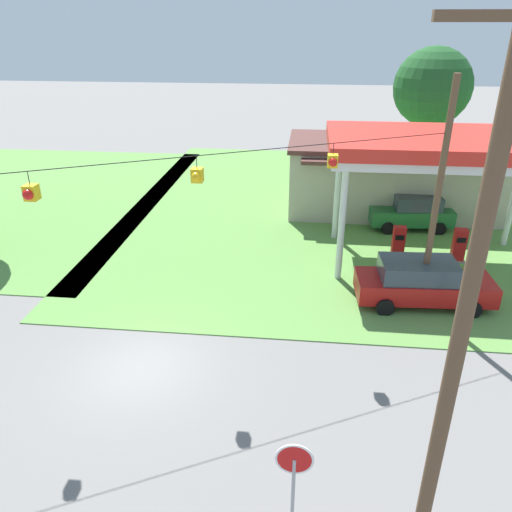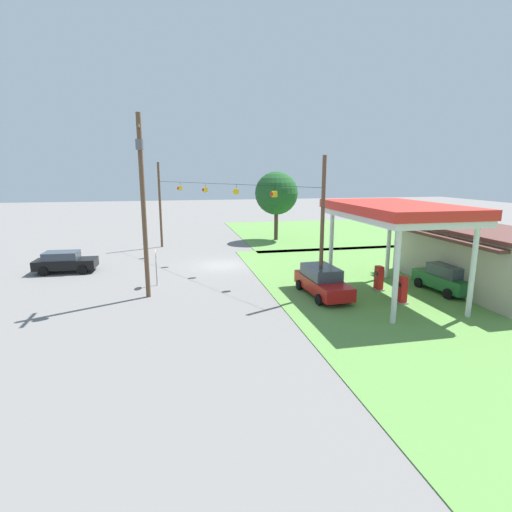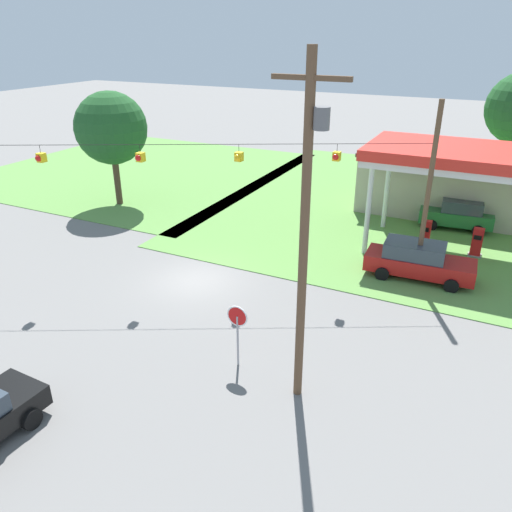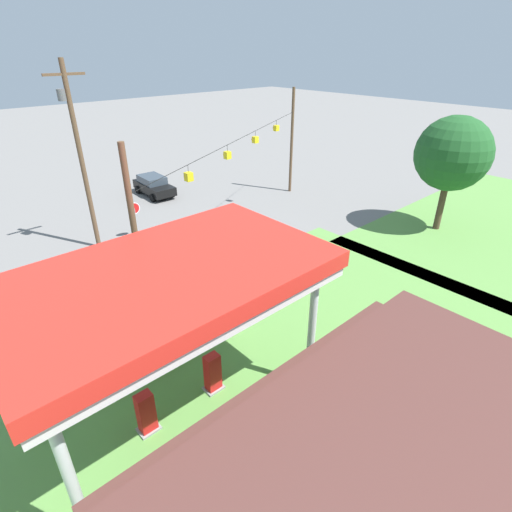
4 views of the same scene
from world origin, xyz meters
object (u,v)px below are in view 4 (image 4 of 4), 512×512
at_px(gas_station_canopy, 168,283).
at_px(car_on_crossroad, 154,185).
at_px(car_at_pumps_rear, 261,469).
at_px(stop_sign_roadside, 135,213).
at_px(tree_west_verge, 453,154).
at_px(gas_station_store, 367,504).
at_px(fuel_pump_far, 146,414).
at_px(fuel_pump_near, 213,374).
at_px(car_at_pumps_front, 151,323).
at_px(utility_pole_main, 79,152).

height_order(gas_station_canopy, car_on_crossroad, gas_station_canopy).
relative_size(car_at_pumps_rear, stop_sign_roadside, 1.77).
height_order(gas_station_canopy, tree_west_verge, tree_west_verge).
distance_m(gas_station_store, fuel_pump_far, 7.32).
distance_m(gas_station_store, tree_west_verge, 23.04).
height_order(fuel_pump_near, car_at_pumps_front, car_at_pumps_front).
xyz_separation_m(fuel_pump_far, car_on_crossroad, (-12.25, -21.34, 0.08)).
relative_size(car_at_pumps_front, car_on_crossroad, 1.16).
bearing_deg(stop_sign_roadside, utility_pole_main, 170.03).
distance_m(gas_station_canopy, car_on_crossroad, 24.36).
bearing_deg(gas_station_canopy, car_at_pumps_rear, 90.97).
bearing_deg(fuel_pump_far, tree_west_verge, -176.43).
height_order(gas_station_store, fuel_pump_near, gas_station_store).
relative_size(gas_station_store, car_at_pumps_rear, 2.70).
height_order(fuel_pump_near, tree_west_verge, tree_west_verge).
height_order(car_at_pumps_front, stop_sign_roadside, stop_sign_roadside).
distance_m(car_at_pumps_rear, utility_pole_main, 19.70).
relative_size(gas_station_canopy, fuel_pump_far, 5.97).
bearing_deg(fuel_pump_far, fuel_pump_near, 180.00).
relative_size(fuel_pump_near, car_at_pumps_front, 0.31).
height_order(car_at_pumps_front, car_on_crossroad, car_at_pumps_front).
xyz_separation_m(fuel_pump_far, tree_west_verge, (-23.40, -1.46, 4.51)).
relative_size(gas_station_store, car_at_pumps_front, 2.26).
xyz_separation_m(gas_station_canopy, utility_pole_main, (-3.09, -14.72, 0.84)).
distance_m(fuel_pump_far, car_at_pumps_rear, 4.30).
height_order(car_on_crossroad, utility_pole_main, utility_pole_main).
height_order(fuel_pump_far, car_at_pumps_front, car_at_pumps_front).
distance_m(stop_sign_roadside, utility_pole_main, 5.03).
height_order(gas_station_store, car_on_crossroad, gas_station_store).
bearing_deg(car_on_crossroad, car_at_pumps_front, -27.47).
xyz_separation_m(car_at_pumps_rear, utility_pole_main, (-3.02, -18.77, 5.15)).
distance_m(car_at_pumps_rear, tree_west_verge, 23.06).
distance_m(car_on_crossroad, stop_sign_roadside, 8.84).
bearing_deg(car_at_pumps_rear, fuel_pump_near, 67.36).
xyz_separation_m(car_at_pumps_front, car_at_pumps_rear, (1.00, 8.10, 0.01)).
bearing_deg(utility_pole_main, car_at_pumps_rear, 80.85).
distance_m(gas_station_canopy, car_at_pumps_rear, 5.92).
relative_size(car_on_crossroad, stop_sign_roadside, 1.82).
xyz_separation_m(car_at_pumps_front, utility_pole_main, (-2.03, -10.67, 5.16)).
distance_m(fuel_pump_near, stop_sign_roadside, 14.94).
height_order(car_at_pumps_rear, utility_pole_main, utility_pole_main).
bearing_deg(stop_sign_roadside, tree_west_verge, -38.03).
height_order(car_on_crossroad, stop_sign_roadside, stop_sign_roadside).
xyz_separation_m(gas_station_store, car_on_crossroad, (-10.08, -28.21, -1.17)).
relative_size(car_at_pumps_front, stop_sign_roadside, 2.11).
distance_m(fuel_pump_far, car_on_crossroad, 24.60).
distance_m(fuel_pump_near, car_on_crossroad, 23.37).
bearing_deg(stop_sign_roadside, fuel_pump_far, -116.22).
bearing_deg(gas_station_canopy, stop_sign_roadside, -111.66).
bearing_deg(car_at_pumps_rear, tree_west_verge, 9.09).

